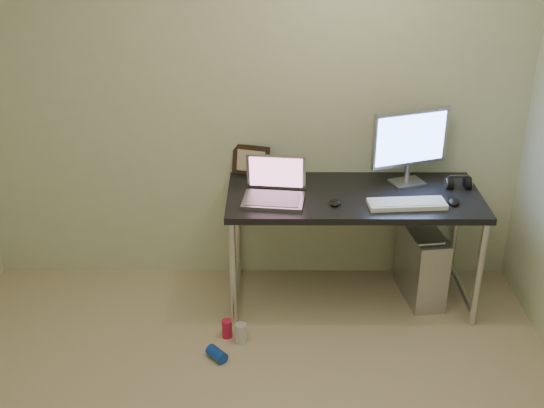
{
  "coord_description": "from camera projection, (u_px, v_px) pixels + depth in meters",
  "views": [
    {
      "loc": [
        0.15,
        -2.35,
        2.5
      ],
      "look_at": [
        0.14,
        1.06,
        0.85
      ],
      "focal_mm": 45.0,
      "sensor_mm": 36.0,
      "label": 1
    }
  ],
  "objects": [
    {
      "name": "mouse_left",
      "position": [
        335.0,
        201.0,
        4.02
      ],
      "size": [
        0.08,
        0.12,
        0.04
      ],
      "primitive_type": "ellipsoid",
      "rotation": [
        0.0,
        0.0,
        -0.15
      ],
      "color": "black",
      "rests_on": "desk"
    },
    {
      "name": "can_red",
      "position": [
        227.0,
        329.0,
        4.07
      ],
      "size": [
        0.06,
        0.06,
        0.11
      ],
      "primitive_type": "cylinder",
      "rotation": [
        0.0,
        0.0,
        0.0
      ],
      "color": "#BF1A40",
      "rests_on": "ground"
    },
    {
      "name": "cable_b",
      "position": [
        422.0,
        227.0,
        4.55
      ],
      "size": [
        0.02,
        0.11,
        0.71
      ],
      "primitive_type": "cylinder",
      "rotation": [
        0.14,
        0.0,
        0.09
      ],
      "color": "black",
      "rests_on": "ground"
    },
    {
      "name": "monitor",
      "position": [
        410.0,
        141.0,
        4.18
      ],
      "size": [
        0.49,
        0.22,
        0.48
      ],
      "rotation": [
        0.0,
        0.0,
        0.35
      ],
      "color": "#9F9FA5",
      "rests_on": "desk"
    },
    {
      "name": "desk",
      "position": [
        353.0,
        206.0,
        4.19
      ],
      "size": [
        1.55,
        0.68,
        0.75
      ],
      "color": "black",
      "rests_on": "ground"
    },
    {
      "name": "webcam",
      "position": [
        294.0,
        167.0,
        4.32
      ],
      "size": [
        0.04,
        0.03,
        0.11
      ],
      "rotation": [
        0.0,
        0.0,
        0.07
      ],
      "color": "silver",
      "rests_on": "desk"
    },
    {
      "name": "laptop",
      "position": [
        274.0,
        189.0,
        4.07
      ],
      "size": [
        0.39,
        0.33,
        0.25
      ],
      "rotation": [
        0.0,
        0.0,
        -0.11
      ],
      "color": "#9F9FA5",
      "rests_on": "desk"
    },
    {
      "name": "cable_a",
      "position": [
        408.0,
        223.0,
        4.56
      ],
      "size": [
        0.01,
        0.16,
        0.69
      ],
      "primitive_type": "cylinder",
      "rotation": [
        0.21,
        0.0,
        0.0
      ],
      "color": "black",
      "rests_on": "ground"
    },
    {
      "name": "picture_frame",
      "position": [
        251.0,
        160.0,
        4.38
      ],
      "size": [
        0.25,
        0.13,
        0.2
      ],
      "primitive_type": "cube",
      "rotation": [
        -0.21,
        0.0,
        -0.28
      ],
      "color": "black",
      "rests_on": "desk"
    },
    {
      "name": "can_blue",
      "position": [
        217.0,
        354.0,
        3.89
      ],
      "size": [
        0.14,
        0.14,
        0.07
      ],
      "primitive_type": "cylinder",
      "rotation": [
        1.57,
        0.0,
        0.74
      ],
      "color": "#113AB3",
      "rests_on": "ground"
    },
    {
      "name": "mouse_right",
      "position": [
        454.0,
        201.0,
        4.02
      ],
      "size": [
        0.08,
        0.11,
        0.04
      ],
      "primitive_type": "ellipsoid",
      "rotation": [
        0.0,
        0.0,
        -0.17
      ],
      "color": "black",
      "rests_on": "desk"
    },
    {
      "name": "wall_back",
      "position": [
        250.0,
        98.0,
        4.24
      ],
      "size": [
        3.5,
        0.02,
        2.5
      ],
      "primitive_type": "cube",
      "color": "beige",
      "rests_on": "ground"
    },
    {
      "name": "headphones",
      "position": [
        458.0,
        183.0,
        4.22
      ],
      "size": [
        0.15,
        0.09,
        0.1
      ],
      "rotation": [
        0.0,
        0.0,
        0.01
      ],
      "color": "black",
      "rests_on": "desk"
    },
    {
      "name": "can_white",
      "position": [
        241.0,
        333.0,
        4.02
      ],
      "size": [
        0.09,
        0.09,
        0.13
      ],
      "primitive_type": "cylinder",
      "rotation": [
        0.0,
        0.0,
        0.35
      ],
      "color": "silver",
      "rests_on": "ground"
    },
    {
      "name": "keyboard",
      "position": [
        407.0,
        204.0,
        3.99
      ],
      "size": [
        0.46,
        0.18,
        0.03
      ],
      "primitive_type": "cube",
      "rotation": [
        0.0,
        0.0,
        0.07
      ],
      "color": "white",
      "rests_on": "desk"
    },
    {
      "name": "tower_computer",
      "position": [
        421.0,
        264.0,
        4.39
      ],
      "size": [
        0.26,
        0.48,
        0.51
      ],
      "rotation": [
        0.0,
        0.0,
        0.15
      ],
      "color": "#B0B0B4",
      "rests_on": "ground"
    }
  ]
}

